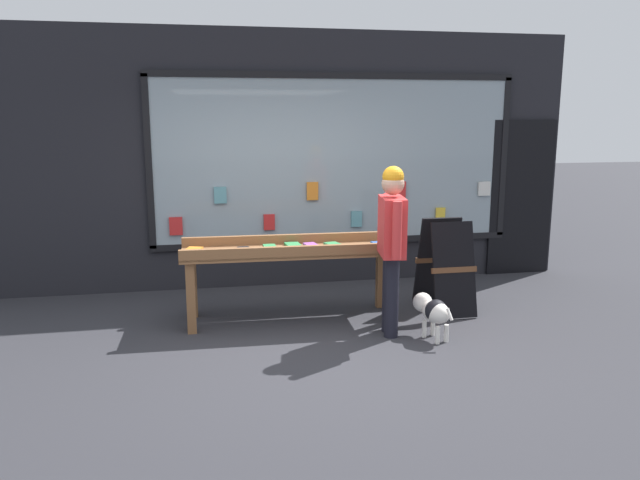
# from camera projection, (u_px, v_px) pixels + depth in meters

# --- Properties ---
(ground_plane) EXTENTS (40.00, 40.00, 0.00)m
(ground_plane) POSITION_uv_depth(u_px,v_px,m) (306.00, 349.00, 5.89)
(ground_plane) COLOR #2D2D33
(shopfront_facade) EXTENTS (7.76, 0.29, 3.20)m
(shopfront_facade) POSITION_uv_depth(u_px,v_px,m) (281.00, 161.00, 7.89)
(shopfront_facade) COLOR black
(shopfront_facade) RESTS_ON ground_plane
(display_table_main) EXTENTS (2.32, 0.75, 0.87)m
(display_table_main) POSITION_uv_depth(u_px,v_px,m) (291.00, 256.00, 6.61)
(display_table_main) COLOR brown
(display_table_main) RESTS_ON ground_plane
(person_browsing) EXTENTS (0.29, 0.66, 1.69)m
(person_browsing) POSITION_uv_depth(u_px,v_px,m) (392.00, 238.00, 6.10)
(person_browsing) COLOR black
(person_browsing) RESTS_ON ground_plane
(small_dog) EXTENTS (0.32, 0.54, 0.42)m
(small_dog) POSITION_uv_depth(u_px,v_px,m) (433.00, 310.00, 6.11)
(small_dog) COLOR white
(small_dog) RESTS_ON ground_plane
(sandwich_board_sign) EXTENTS (0.51, 0.77, 1.02)m
(sandwich_board_sign) POSITION_uv_depth(u_px,v_px,m) (445.00, 265.00, 6.98)
(sandwich_board_sign) COLOR black
(sandwich_board_sign) RESTS_ON ground_plane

